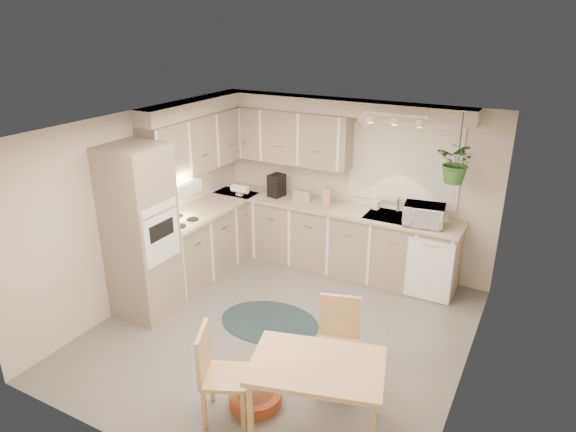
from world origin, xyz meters
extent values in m
plane|color=slate|center=(0.00, 0.00, 0.00)|extent=(4.20, 4.20, 0.00)
plane|color=white|center=(0.00, 0.00, 2.40)|extent=(4.20, 4.20, 0.00)
cube|color=beige|center=(0.00, 2.10, 1.20)|extent=(4.00, 0.04, 2.40)
cube|color=beige|center=(0.00, -2.10, 1.20)|extent=(4.00, 0.04, 2.40)
cube|color=beige|center=(-2.00, 0.00, 1.20)|extent=(0.04, 4.20, 2.40)
cube|color=beige|center=(2.00, 0.00, 1.20)|extent=(0.04, 4.20, 2.40)
cube|color=gray|center=(-1.70, 0.88, 0.45)|extent=(0.60, 1.85, 0.90)
cube|color=gray|center=(-0.20, 1.80, 0.45)|extent=(3.60, 0.60, 0.90)
cube|color=tan|center=(-1.69, 0.88, 0.92)|extent=(0.64, 1.89, 0.04)
cube|color=tan|center=(-0.20, 1.79, 0.92)|extent=(3.64, 0.64, 0.04)
cube|color=gray|center=(-1.68, -0.38, 1.05)|extent=(0.65, 0.65, 2.10)
cube|color=white|center=(-1.35, -0.38, 1.05)|extent=(0.02, 0.56, 0.58)
cube|color=gray|center=(-1.82, 1.00, 1.83)|extent=(0.35, 2.00, 0.75)
cube|color=gray|center=(-1.00, 1.93, 1.83)|extent=(2.00, 0.35, 0.75)
cube|color=beige|center=(-1.85, 1.00, 2.30)|extent=(0.30, 2.00, 0.20)
cube|color=beige|center=(-0.20, 1.95, 2.30)|extent=(3.60, 0.30, 0.20)
cube|color=white|center=(-1.68, 0.30, 0.94)|extent=(0.52, 0.58, 0.02)
cube|color=white|center=(-1.70, 0.30, 1.40)|extent=(0.40, 0.60, 0.14)
cube|color=white|center=(0.70, 2.07, 1.60)|extent=(1.40, 0.02, 1.00)
cube|color=silver|center=(0.70, 2.08, 1.60)|extent=(1.50, 0.02, 1.10)
cube|color=#AAADB2|center=(0.70, 1.80, 0.90)|extent=(0.70, 0.48, 0.10)
cube|color=white|center=(1.30, 1.49, 0.42)|extent=(0.58, 0.02, 0.83)
cube|color=white|center=(0.70, 1.55, 2.33)|extent=(0.80, 0.04, 0.04)
cylinder|color=#E2C84F|center=(0.15, 2.07, 2.18)|extent=(0.30, 0.03, 0.30)
cube|color=tan|center=(1.00, -1.18, 0.35)|extent=(1.28, 1.02, 0.71)
cube|color=tan|center=(0.21, -1.40, 0.45)|extent=(0.56, 0.56, 0.90)
cube|color=tan|center=(0.92, -0.55, 0.45)|extent=(0.52, 0.52, 0.90)
ellipsoid|color=black|center=(-0.22, 0.10, 0.01)|extent=(1.29, 1.01, 0.01)
cylinder|color=#9D491F|center=(0.35, -1.14, 0.06)|extent=(0.58, 0.58, 0.12)
imported|color=white|center=(1.12, 1.70, 1.11)|extent=(0.53, 0.35, 0.34)
imported|color=white|center=(0.41, 1.95, 0.98)|extent=(0.11, 0.20, 0.09)
imported|color=#305D25|center=(1.45, 1.70, 1.75)|extent=(0.57, 0.61, 0.40)
cube|color=black|center=(-1.07, 1.80, 1.11)|extent=(0.23, 0.26, 0.33)
cube|color=#AAADB2|center=(-0.65, 1.82, 1.02)|extent=(0.27, 0.18, 0.15)
cube|color=tan|center=(-0.28, 1.85, 1.06)|extent=(0.11, 0.11, 0.24)
camera|label=1|loc=(2.46, -4.43, 3.43)|focal=32.00mm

